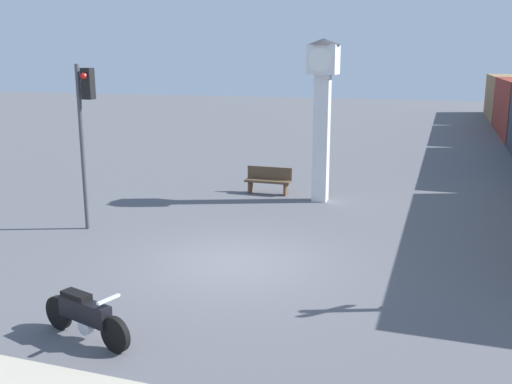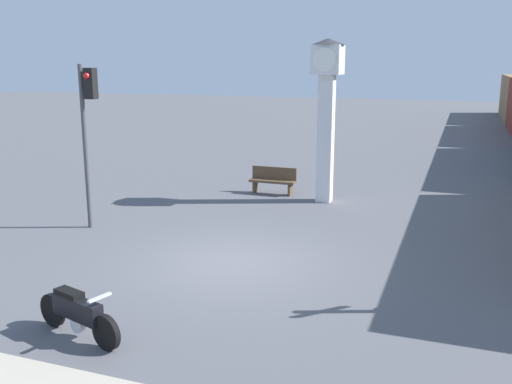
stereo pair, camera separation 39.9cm
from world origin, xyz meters
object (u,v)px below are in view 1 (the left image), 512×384
clock_tower (322,97)px  bench (269,180)px  motorcycle (85,316)px  traffic_light (85,118)px

clock_tower → bench: size_ratio=3.24×
motorcycle → bench: 11.16m
clock_tower → bench: (-1.92, 0.46, -2.90)m
traffic_light → motorcycle: bearing=-56.7°
traffic_light → bench: (3.31, 5.65, -2.54)m
motorcycle → clock_tower: size_ratio=0.38×
clock_tower → traffic_light: 7.37m
bench → motorcycle: bearing=-88.4°
traffic_light → bench: size_ratio=2.76×
motorcycle → traffic_light: size_ratio=0.44×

